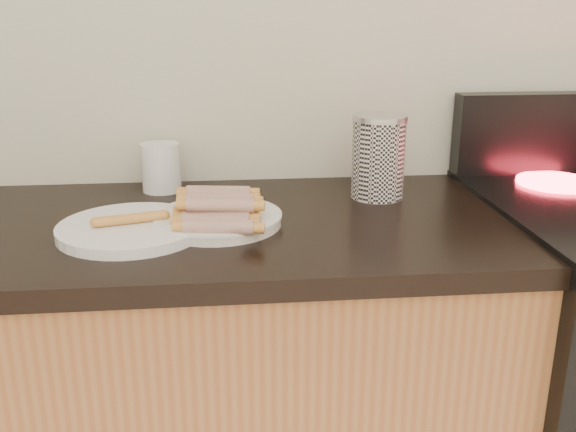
{
  "coord_description": "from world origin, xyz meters",
  "views": [
    {
      "loc": [
        -0.16,
        0.45,
        1.31
      ],
      "look_at": [
        -0.05,
        1.62,
        0.93
      ],
      "focal_mm": 40.0,
      "sensor_mm": 36.0,
      "label": 1
    }
  ],
  "objects": [
    {
      "name": "wall_back",
      "position": [
        0.0,
        2.0,
        1.3
      ],
      "size": [
        4.0,
        0.04,
        2.6
      ],
      "primitive_type": "cube",
      "color": "silver",
      "rests_on": "ground"
    },
    {
      "name": "burner_far_left",
      "position": [
        0.61,
        1.84,
        0.92
      ],
      "size": [
        0.18,
        0.18,
        0.01
      ],
      "primitive_type": "cylinder",
      "color": "#FF1E2D",
      "rests_on": "stove"
    },
    {
      "name": "main_plate",
      "position": [
        -0.18,
        1.66,
        0.91
      ],
      "size": [
        0.27,
        0.27,
        0.02
      ],
      "primitive_type": "cylinder",
      "rotation": [
        0.0,
        0.0,
        0.08
      ],
      "color": "white",
      "rests_on": "counter_slab"
    },
    {
      "name": "side_plate",
      "position": [
        -0.35,
        1.62,
        0.91
      ],
      "size": [
        0.34,
        0.34,
        0.02
      ],
      "primitive_type": "cylinder",
      "rotation": [
        0.0,
        0.0,
        0.28
      ],
      "color": "white",
      "rests_on": "counter_slab"
    },
    {
      "name": "hotdog_pile",
      "position": [
        -0.18,
        1.66,
        0.94
      ],
      "size": [
        0.13,
        0.26,
        0.05
      ],
      "rotation": [
        0.0,
        0.0,
        -0.22
      ],
      "color": "brown",
      "rests_on": "main_plate"
    },
    {
      "name": "plain_sausages",
      "position": [
        -0.35,
        1.62,
        0.93
      ],
      "size": [
        0.13,
        0.05,
        0.02
      ],
      "rotation": [
        0.0,
        0.0,
        0.26
      ],
      "color": "#DE7B43",
      "rests_on": "side_plate"
    },
    {
      "name": "canister",
      "position": [
        0.17,
        1.82,
        0.99
      ],
      "size": [
        0.12,
        0.12,
        0.19
      ],
      "rotation": [
        0.0,
        0.0,
        -0.34
      ],
      "color": "silver",
      "rests_on": "counter_slab"
    },
    {
      "name": "mug",
      "position": [
        -0.31,
        1.92,
        0.96
      ],
      "size": [
        0.11,
        0.11,
        0.11
      ],
      "primitive_type": "cylinder",
      "rotation": [
        0.0,
        0.0,
        0.2
      ],
      "color": "white",
      "rests_on": "counter_slab"
    }
  ]
}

